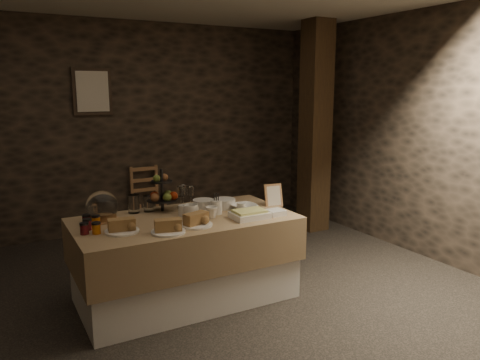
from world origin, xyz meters
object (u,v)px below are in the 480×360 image
fruit_stand (163,195)px  buffet_table (185,252)px  timber_column (315,128)px  chair (147,202)px

fruit_stand → buffet_table: bearing=-75.5°
timber_column → fruit_stand: bearing=-160.4°
chair → timber_column: 2.32m
chair → fruit_stand: (-0.41, -1.79, 0.51)m
timber_column → fruit_stand: timber_column is taller
buffet_table → fruit_stand: 0.55m
timber_column → fruit_stand: size_ratio=6.90×
chair → buffet_table: bearing=-99.1°
chair → timber_column: bearing=-27.1°
buffet_table → chair: (0.33, 2.09, -0.05)m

